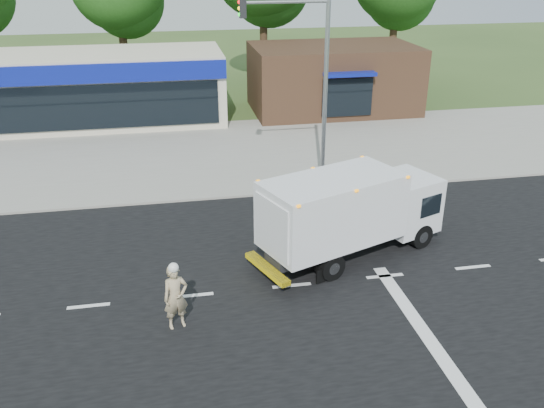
% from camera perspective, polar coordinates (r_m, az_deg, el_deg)
% --- Properties ---
extents(ground, '(120.00, 120.00, 0.00)m').
position_cam_1_polar(ground, '(17.78, 1.96, -8.11)').
color(ground, '#385123').
rests_on(ground, ground).
extents(road_asphalt, '(60.00, 14.00, 0.02)m').
position_cam_1_polar(road_asphalt, '(17.77, 1.96, -8.10)').
color(road_asphalt, black).
rests_on(road_asphalt, ground).
extents(sidewalk, '(60.00, 2.40, 0.12)m').
position_cam_1_polar(sidewalk, '(24.95, -2.08, 1.92)').
color(sidewalk, gray).
rests_on(sidewalk, ground).
extents(parking_apron, '(60.00, 9.00, 0.02)m').
position_cam_1_polar(parking_apron, '(30.37, -3.74, 5.89)').
color(parking_apron, gray).
rests_on(parking_apron, ground).
extents(lane_markings, '(55.20, 7.00, 0.01)m').
position_cam_1_polar(lane_markings, '(16.99, 7.48, -9.94)').
color(lane_markings, silver).
rests_on(lane_markings, road_asphalt).
extents(ems_box_truck, '(6.97, 4.35, 2.96)m').
position_cam_1_polar(ems_box_truck, '(18.78, 7.73, -0.56)').
color(ems_box_truck, black).
rests_on(ems_box_truck, ground).
extents(emergency_worker, '(0.77, 0.61, 1.97)m').
position_cam_1_polar(emergency_worker, '(15.74, -9.52, -8.98)').
color(emergency_worker, tan).
rests_on(emergency_worker, ground).
extents(retail_strip_mall, '(18.00, 6.20, 4.00)m').
position_cam_1_polar(retail_strip_mall, '(35.84, -19.76, 10.69)').
color(retail_strip_mall, beige).
rests_on(retail_strip_mall, ground).
extents(brown_storefront, '(10.00, 6.70, 4.00)m').
position_cam_1_polar(brown_storefront, '(36.92, 6.06, 12.29)').
color(brown_storefront, '#382316').
rests_on(brown_storefront, ground).
extents(traffic_signal_pole, '(3.51, 0.25, 8.00)m').
position_cam_1_polar(traffic_signal_pole, '(23.43, 3.81, 12.85)').
color(traffic_signal_pole, gray).
rests_on(traffic_signal_pole, ground).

